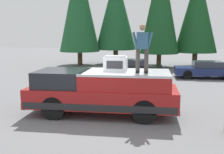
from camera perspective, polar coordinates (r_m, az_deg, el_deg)
ground_plane at (r=9.88m, az=-4.37°, el=-8.59°), size 90.00×90.00×0.00m
pickup_truck at (r=10.05m, az=-2.06°, el=-3.10°), size 2.01×5.54×1.65m
compressor_unit at (r=9.95m, az=0.79°, el=2.92°), size 0.65×0.84×0.56m
person_on_truck_bed at (r=9.44m, az=6.45°, el=6.33°), size 0.29×0.72×1.69m
parked_car_navy at (r=19.33m, az=19.32°, el=1.48°), size 1.64×4.10×1.16m
parked_car_black at (r=19.44m, az=4.60°, el=2.02°), size 1.64×4.10×1.16m
conifer_left at (r=25.79m, az=17.62°, el=13.19°), size 3.76×3.76×8.65m
conifer_center_left at (r=24.61m, az=10.25°, el=15.06°), size 3.46×3.46×9.90m
conifer_center_right at (r=26.74m, az=0.82°, el=13.85°), size 3.99×3.99×8.89m
conifer_right at (r=25.98m, az=-7.03°, el=15.10°), size 3.78×3.78×10.09m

